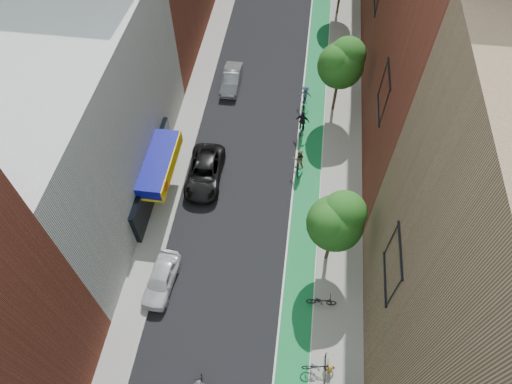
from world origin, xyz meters
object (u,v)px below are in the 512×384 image
(cyclist_lane_near, at_px, (299,162))
(fire_hydrant, at_px, (330,369))
(parked_car_black, at_px, (205,172))
(cyclist_lane_far, at_px, (305,97))
(parked_car_silver, at_px, (231,79))
(parked_car_white, at_px, (161,279))
(cyclist_lane_mid, at_px, (302,124))

(cyclist_lane_near, relative_size, fire_hydrant, 2.92)
(parked_car_black, height_order, fire_hydrant, parked_car_black)
(parked_car_black, xyz_separation_m, fire_hydrant, (9.58, -12.68, -0.20))
(cyclist_lane_far, bearing_deg, parked_car_silver, -11.67)
(parked_car_white, distance_m, cyclist_lane_near, 12.97)
(cyclist_lane_near, height_order, fire_hydrant, cyclist_lane_near)
(cyclist_lane_mid, relative_size, cyclist_lane_far, 1.12)
(cyclist_lane_mid, height_order, cyclist_lane_far, cyclist_lane_mid)
(cyclist_lane_far, bearing_deg, parked_car_black, 55.20)
(parked_car_silver, bearing_deg, cyclist_lane_far, -14.37)
(cyclist_lane_far, bearing_deg, parked_car_white, 68.52)
(parked_car_black, xyz_separation_m, cyclist_lane_near, (6.74, 1.70, 0.18))
(parked_car_white, xyz_separation_m, cyclist_lane_mid, (7.80, 14.26, 0.23))
(cyclist_lane_near, bearing_deg, cyclist_lane_mid, -93.80)
(parked_car_white, height_order, cyclist_lane_mid, cyclist_lane_mid)
(parked_car_black, bearing_deg, cyclist_lane_near, 12.23)
(cyclist_lane_mid, relative_size, fire_hydrant, 3.01)
(parked_car_white, height_order, parked_car_black, parked_car_black)
(parked_car_silver, height_order, cyclist_lane_far, cyclist_lane_far)
(cyclist_lane_near, bearing_deg, cyclist_lane_far, -93.80)
(parked_car_black, bearing_deg, parked_car_silver, 86.55)
(cyclist_lane_mid, xyz_separation_m, cyclist_lane_far, (0.00, 3.24, -0.05))
(cyclist_lane_near, xyz_separation_m, cyclist_lane_mid, (0.00, 3.89, -0.00))
(parked_car_white, bearing_deg, cyclist_lane_far, 70.12)
(parked_car_white, relative_size, cyclist_lane_near, 1.87)
(cyclist_lane_mid, bearing_deg, parked_car_black, 50.77)
(parked_car_black, height_order, parked_car_silver, parked_car_black)
(cyclist_lane_far, bearing_deg, cyclist_lane_mid, 92.55)
(parked_car_silver, distance_m, cyclist_lane_mid, 8.09)
(cyclist_lane_mid, bearing_deg, parked_car_white, 72.41)
(parked_car_white, distance_m, parked_car_black, 8.73)
(parked_car_black, height_order, cyclist_lane_far, cyclist_lane_far)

